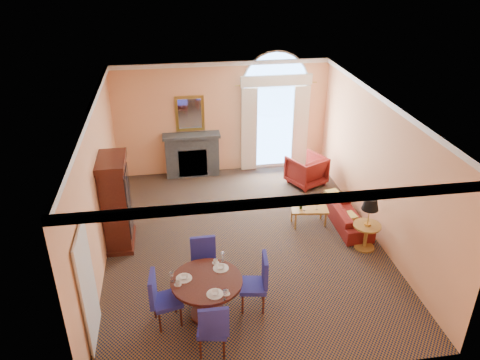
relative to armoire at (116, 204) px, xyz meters
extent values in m
plane|color=black|center=(2.72, -0.37, -1.00)|extent=(7.50, 7.50, 0.00)
cube|color=#FFB079|center=(2.72, 3.38, 0.60)|extent=(6.00, 0.04, 3.20)
cube|color=#FFB079|center=(-0.28, -0.37, 0.60)|extent=(0.04, 7.50, 3.20)
cube|color=#FFB079|center=(5.72, -0.37, 0.60)|extent=(0.04, 7.50, 3.20)
cube|color=white|center=(2.72, -0.37, 2.20)|extent=(6.00, 7.50, 0.04)
cube|color=white|center=(2.72, -0.37, 2.14)|extent=(6.00, 7.50, 0.12)
cube|color=white|center=(-0.24, -2.77, 0.03)|extent=(0.08, 0.90, 2.06)
cube|color=#40474C|center=(1.82, 3.18, -0.40)|extent=(1.50, 0.40, 1.20)
cube|color=#40474C|center=(1.82, 3.15, 0.24)|extent=(1.60, 0.46, 0.08)
cube|color=gold|center=(1.82, 3.35, 0.80)|extent=(0.80, 0.04, 1.00)
cube|color=white|center=(1.82, 3.33, 0.80)|extent=(0.64, 0.02, 0.84)
cube|color=white|center=(4.22, 3.36, 0.25)|extent=(1.90, 0.04, 2.50)
cube|color=#97C7FD|center=(4.22, 3.35, 0.25)|extent=(1.70, 0.02, 2.30)
cylinder|color=white|center=(4.22, 3.36, 1.50)|extent=(1.90, 0.04, 1.90)
cube|color=beige|center=(3.47, 3.24, 0.25)|extent=(0.45, 0.06, 2.45)
cube|color=beige|center=(4.97, 3.24, 0.25)|extent=(0.45, 0.06, 2.45)
cube|color=beige|center=(4.22, 3.24, 1.65)|extent=(2.00, 0.08, 0.30)
cube|color=#3A140D|center=(0.00, 0.00, -0.04)|extent=(0.53, 0.96, 1.93)
cube|color=#3A140D|center=(0.00, 0.00, 1.00)|extent=(0.60, 1.06, 0.15)
cube|color=#3A140D|center=(0.00, 0.00, -0.96)|extent=(0.60, 1.06, 0.10)
cylinder|color=#3A140D|center=(1.71, -2.57, -0.23)|extent=(1.26, 1.26, 0.05)
cylinder|color=#3A140D|center=(1.71, -2.57, -0.63)|extent=(0.17, 0.17, 0.74)
cylinder|color=#3A140D|center=(1.71, -2.57, -0.97)|extent=(0.63, 0.63, 0.06)
cylinder|color=white|center=(1.99, -2.29, -0.20)|extent=(0.28, 0.28, 0.01)
imported|color=white|center=(1.99, -2.29, -0.18)|extent=(0.15, 0.15, 0.04)
imported|color=white|center=(1.91, -2.12, -0.17)|extent=(0.09, 0.09, 0.07)
cylinder|color=white|center=(1.32, -2.47, -0.20)|extent=(0.28, 0.28, 0.01)
imported|color=white|center=(1.32, -2.47, -0.18)|extent=(0.15, 0.15, 0.04)
imported|color=white|center=(1.21, -2.62, -0.17)|extent=(0.09, 0.09, 0.07)
cylinder|color=white|center=(1.81, -2.96, -0.20)|extent=(0.28, 0.28, 0.01)
imported|color=white|center=(1.81, -2.96, -0.18)|extent=(0.15, 0.15, 0.04)
imported|color=white|center=(2.00, -2.98, -0.17)|extent=(0.09, 0.09, 0.07)
cube|color=navy|center=(1.72, -1.88, -0.52)|extent=(0.48, 0.48, 0.08)
cube|color=navy|center=(1.72, -1.66, -0.21)|extent=(0.48, 0.08, 0.57)
cylinder|color=#3A140D|center=(1.91, -1.69, -0.78)|extent=(0.04, 0.04, 0.44)
cylinder|color=#3A140D|center=(1.53, -1.69, -0.78)|extent=(0.04, 0.04, 0.44)
cylinder|color=#3A140D|center=(1.91, -2.07, -0.78)|extent=(0.04, 0.04, 0.44)
cylinder|color=#3A140D|center=(1.53, -2.07, -0.78)|extent=(0.04, 0.04, 0.44)
cube|color=navy|center=(1.72, -3.40, -0.52)|extent=(0.56, 0.56, 0.08)
cube|color=navy|center=(1.72, -3.62, -0.21)|extent=(0.48, 0.08, 0.57)
cylinder|color=#3A140D|center=(1.50, -3.55, -0.78)|extent=(0.04, 0.04, 0.44)
cylinder|color=#3A140D|center=(1.87, -3.62, -0.78)|extent=(0.04, 0.04, 0.44)
cylinder|color=#3A140D|center=(1.57, -3.18, -0.78)|extent=(0.04, 0.04, 0.44)
cylinder|color=#3A140D|center=(1.94, -3.25, -0.78)|extent=(0.04, 0.04, 0.44)
cube|color=navy|center=(2.55, -2.48, -0.52)|extent=(0.55, 0.55, 0.08)
cube|color=navy|center=(2.77, -2.46, -0.21)|extent=(0.12, 0.49, 0.57)
cylinder|color=#3A140D|center=(2.70, -2.70, -0.78)|extent=(0.04, 0.04, 0.44)
cylinder|color=#3A140D|center=(2.77, -2.33, -0.78)|extent=(0.04, 0.04, 0.44)
cylinder|color=#3A140D|center=(2.33, -2.64, -0.78)|extent=(0.04, 0.04, 0.44)
cylinder|color=#3A140D|center=(2.40, -2.27, -0.78)|extent=(0.04, 0.04, 0.44)
cube|color=navy|center=(1.00, -2.64, -0.52)|extent=(0.58, 0.58, 0.08)
cube|color=navy|center=(0.78, -2.66, -0.21)|extent=(0.12, 0.49, 0.57)
cylinder|color=#3A140D|center=(0.77, -2.50, -0.78)|extent=(0.04, 0.04, 0.44)
cylinder|color=#3A140D|center=(0.86, -2.87, -0.78)|extent=(0.04, 0.04, 0.44)
cylinder|color=#3A140D|center=(1.14, -2.41, -0.78)|extent=(0.04, 0.04, 0.44)
cylinder|color=#3A140D|center=(1.22, -2.78, -0.78)|extent=(0.04, 0.04, 0.44)
imported|color=maroon|center=(5.27, -0.11, -0.76)|extent=(0.67, 1.69, 0.49)
imported|color=maroon|center=(4.88, 2.12, -0.59)|extent=(1.20, 1.22, 0.83)
cube|color=#A67532|center=(4.37, 0.11, -0.59)|extent=(0.92, 0.59, 0.05)
cylinder|color=#A67532|center=(4.00, -0.07, -0.81)|extent=(0.04, 0.04, 0.38)
cylinder|color=#A67532|center=(4.73, -0.07, -0.81)|extent=(0.04, 0.04, 0.38)
cylinder|color=#A67532|center=(4.00, 0.28, -0.81)|extent=(0.04, 0.04, 0.38)
cylinder|color=#A67532|center=(4.73, 0.28, -0.81)|extent=(0.04, 0.04, 0.38)
cylinder|color=#A67532|center=(5.32, -1.04, -0.43)|extent=(0.60, 0.60, 0.04)
cylinder|color=#A67532|center=(5.32, -1.04, -0.72)|extent=(0.08, 0.08, 0.56)
cylinder|color=#A67532|center=(5.32, -1.04, -0.98)|extent=(0.44, 0.44, 0.04)
camera|label=1|loc=(1.29, -9.02, 5.06)|focal=35.00mm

